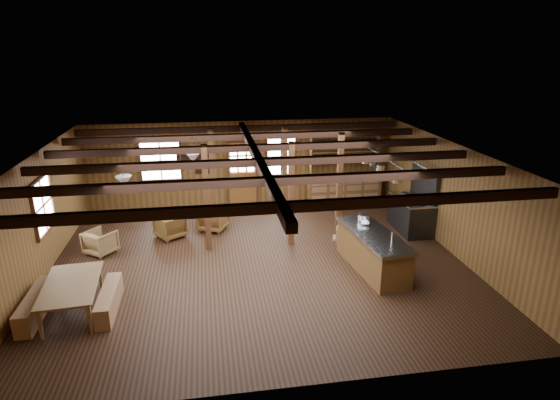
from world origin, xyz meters
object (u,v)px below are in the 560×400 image
at_px(dining_table, 75,298).
at_px(kitchen_island, 373,251).
at_px(armchair_c, 101,242).
at_px(commercial_range, 413,209).
at_px(armchair_b, 213,218).
at_px(armchair_a, 170,226).

bearing_deg(dining_table, kitchen_island, -86.99).
bearing_deg(kitchen_island, dining_table, -179.25).
bearing_deg(dining_table, armchair_c, -3.54).
distance_m(commercial_range, armchair_b, 5.78).
bearing_deg(armchair_c, armchair_a, -117.50).
distance_m(commercial_range, armchair_c, 8.61).
distance_m(commercial_range, armchair_a, 6.93).
relative_size(kitchen_island, commercial_range, 1.28).
relative_size(dining_table, armchair_a, 2.55).
relative_size(armchair_a, armchair_b, 0.97).
xyz_separation_m(commercial_range, armchair_c, (-8.60, -0.22, -0.34)).
relative_size(commercial_range, armchair_a, 2.78).
height_order(kitchen_island, armchair_b, kitchen_island).
bearing_deg(commercial_range, dining_table, -160.27).
bearing_deg(armchair_b, dining_table, 77.94).
distance_m(dining_table, armchair_a, 4.00).
xyz_separation_m(dining_table, armchair_a, (1.65, 3.64, 0.00)).
bearing_deg(armchair_a, kitchen_island, 116.64).
xyz_separation_m(kitchen_island, armchair_a, (-4.89, 2.77, -0.15)).
relative_size(armchair_b, armchair_c, 1.10).
height_order(commercial_range, dining_table, commercial_range).
height_order(dining_table, armchair_a, armchair_a).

